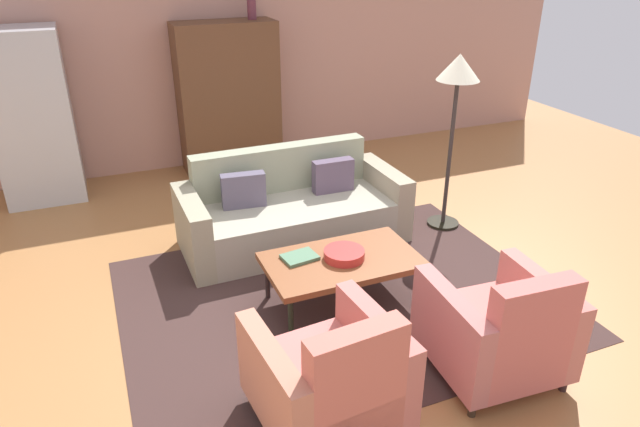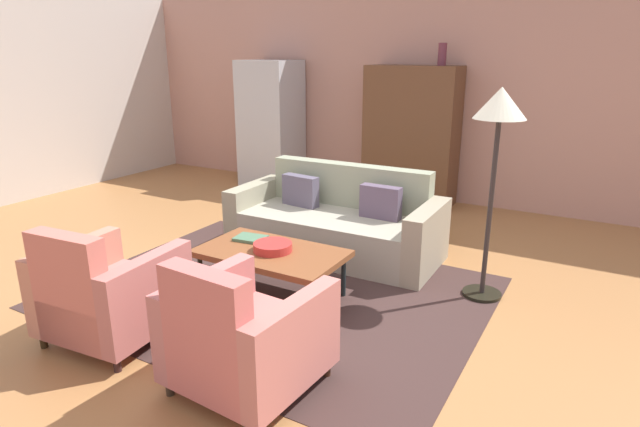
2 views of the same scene
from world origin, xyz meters
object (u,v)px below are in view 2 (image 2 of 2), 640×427
at_px(floor_lamp, 499,124).
at_px(refrigerator, 271,124).
at_px(coffee_table, 271,255).
at_px(armchair_right, 241,340).
at_px(book_stack, 251,238).
at_px(cabinet, 411,136).
at_px(vase_tall, 442,54).
at_px(armchair_left, 105,296).
at_px(fruit_bowl, 273,247).
at_px(couch, 338,224).

bearing_deg(floor_lamp, refrigerator, 148.15).
relative_size(coffee_table, armchair_right, 1.36).
xyz_separation_m(book_stack, cabinet, (0.27, 3.18, 0.49)).
bearing_deg(armchair_right, vase_tall, 97.33).
height_order(cabinet, floor_lamp, cabinet).
height_order(coffee_table, armchair_left, armchair_left).
distance_m(fruit_bowl, floor_lamp, 2.02).
distance_m(couch, fruit_bowl, 1.20).
distance_m(coffee_table, fruit_bowl, 0.07).
xyz_separation_m(armchair_left, cabinet, (0.56, 4.48, 0.56)).
bearing_deg(cabinet, fruit_bowl, -89.03).
distance_m(couch, armchair_left, 2.43).
bearing_deg(book_stack, floor_lamp, 21.97).
height_order(couch, vase_tall, vase_tall).
bearing_deg(couch, cabinet, -89.99).
distance_m(couch, armchair_right, 2.43).
bearing_deg(vase_tall, floor_lamp, -63.19).
relative_size(fruit_bowl, book_stack, 1.12).
height_order(armchair_left, refrigerator, refrigerator).
xyz_separation_m(coffee_table, floor_lamp, (1.54, 0.87, 1.08)).
relative_size(cabinet, vase_tall, 6.67).
relative_size(couch, fruit_bowl, 6.61).
bearing_deg(coffee_table, book_stack, 157.58).
xyz_separation_m(couch, cabinet, (-0.04, 2.12, 0.61)).
distance_m(armchair_left, armchair_right, 1.19).
distance_m(couch, book_stack, 1.11).
distance_m(couch, cabinet, 2.21).
distance_m(armchair_right, book_stack, 1.58).
bearing_deg(armchair_left, coffee_table, 58.06).
relative_size(fruit_bowl, vase_tall, 1.19).
xyz_separation_m(vase_tall, floor_lamp, (1.23, -2.43, -0.49)).
bearing_deg(armchair_left, floor_lamp, 38.71).
height_order(couch, book_stack, couch).
bearing_deg(fruit_bowl, couch, 90.92).
height_order(couch, refrigerator, refrigerator).
bearing_deg(book_stack, armchair_left, -102.62).
relative_size(book_stack, cabinet, 0.16).
xyz_separation_m(coffee_table, refrigerator, (-2.22, 3.20, 0.56)).
xyz_separation_m(coffee_table, fruit_bowl, (0.02, 0.00, 0.07)).
bearing_deg(couch, coffee_table, 89.08).
xyz_separation_m(armchair_left, vase_tall, (0.91, 4.47, 1.59)).
relative_size(couch, cabinet, 1.18).
relative_size(cabinet, refrigerator, 0.97).
bearing_deg(vase_tall, couch, -98.41).
height_order(armchair_right, refrigerator, refrigerator).
relative_size(coffee_table, vase_tall, 4.45).
relative_size(book_stack, refrigerator, 0.15).
bearing_deg(coffee_table, armchair_right, -62.94).
relative_size(couch, armchair_right, 2.40).
relative_size(armchair_right, floor_lamp, 0.51).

